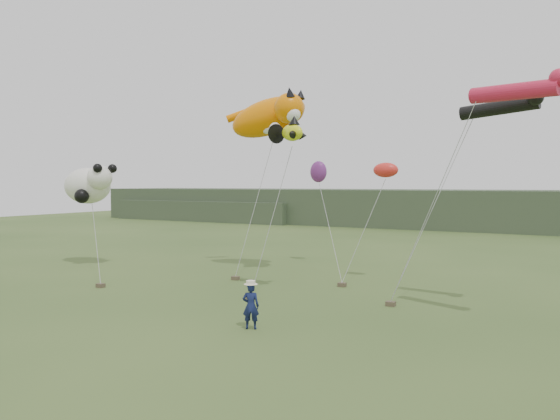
# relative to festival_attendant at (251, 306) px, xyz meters

# --- Properties ---
(ground) EXTENTS (120.00, 120.00, 0.00)m
(ground) POSITION_rel_festival_attendant_xyz_m (-2.39, 0.59, -0.75)
(ground) COLOR #385123
(ground) RESTS_ON ground
(headland) EXTENTS (90.00, 13.00, 4.00)m
(headland) POSITION_rel_festival_attendant_xyz_m (-5.50, 45.28, 1.18)
(headland) COLOR #2D3D28
(headland) RESTS_ON ground
(festival_attendant) EXTENTS (0.64, 0.55, 1.49)m
(festival_attendant) POSITION_rel_festival_attendant_xyz_m (0.00, 0.00, 0.00)
(festival_attendant) COLOR #121A45
(festival_attendant) RESTS_ON ground
(sandbag_anchors) EXTENTS (13.02, 5.75, 0.18)m
(sandbag_anchors) POSITION_rel_festival_attendant_xyz_m (-2.95, 5.49, -0.66)
(sandbag_anchors) COLOR brown
(sandbag_anchors) RESTS_ON ground
(cat_kite) EXTENTS (5.54, 3.19, 2.98)m
(cat_kite) POSITION_rel_festival_attendant_xyz_m (-5.08, 10.35, 7.53)
(cat_kite) COLOR orange
(cat_kite) RESTS_ON ground
(fish_kite) EXTENTS (2.35, 1.54, 1.13)m
(fish_kite) POSITION_rel_festival_attendant_xyz_m (-1.76, 5.59, 6.12)
(fish_kite) COLOR yellow
(fish_kite) RESTS_ON ground
(tube_kites) EXTENTS (3.79, 3.56, 1.10)m
(tube_kites) POSITION_rel_festival_attendant_xyz_m (7.18, 5.57, 6.92)
(tube_kites) COLOR black
(tube_kites) RESTS_ON ground
(panda_kite) EXTENTS (3.64, 2.35, 2.26)m
(panda_kite) POSITION_rel_festival_attendant_xyz_m (-15.50, 7.32, 3.89)
(panda_kite) COLOR white
(panda_kite) RESTS_ON ground
(misc_kites) EXTENTS (6.42, 4.51, 1.25)m
(misc_kites) POSITION_rel_festival_attendant_xyz_m (-2.02, 12.69, 4.64)
(misc_kites) COLOR red
(misc_kites) RESTS_ON ground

